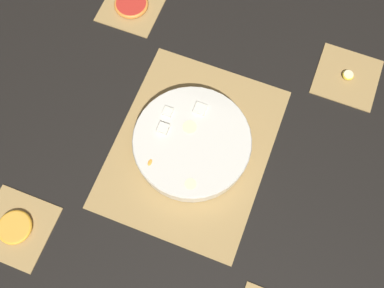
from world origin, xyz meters
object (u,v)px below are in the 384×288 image
object	(u,v)px
banana_coin_single	(348,75)
grapefruit_slice	(131,4)
fruit_salad_bowl	(192,142)
orange_slice_whole	(15,227)

from	to	relation	value
banana_coin_single	grapefruit_slice	world-z (taller)	grapefruit_slice
fruit_salad_bowl	grapefruit_slice	size ratio (longest dim) A/B	2.99
orange_slice_whole	banana_coin_single	xyz separation A→B (m)	(-0.64, 0.59, -0.00)
orange_slice_whole	grapefruit_slice	size ratio (longest dim) A/B	0.84
fruit_salad_bowl	orange_slice_whole	xyz separation A→B (m)	(0.32, -0.30, -0.02)
banana_coin_single	grapefruit_slice	xyz separation A→B (m)	(0.00, -0.59, 0.00)
fruit_salad_bowl	grapefruit_slice	distance (m)	0.44
fruit_salad_bowl	orange_slice_whole	world-z (taller)	fruit_salad_bowl
fruit_salad_bowl	grapefruit_slice	bearing A→B (deg)	-136.99
orange_slice_whole	grapefruit_slice	distance (m)	0.64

